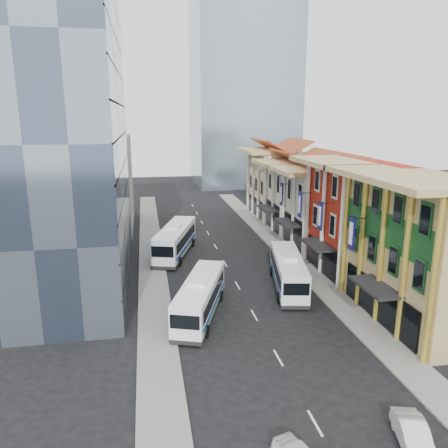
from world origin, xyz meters
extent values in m
plane|color=black|center=(0.00, 0.00, 0.00)|extent=(200.00, 200.00, 0.00)
cube|color=slate|center=(8.50, 22.00, 0.07)|extent=(3.00, 90.00, 0.15)
cube|color=slate|center=(-8.50, 22.00, 0.07)|extent=(3.00, 90.00, 0.15)
cube|color=tan|center=(14.00, 5.00, 6.00)|extent=(8.00, 14.00, 12.00)
cube|color=#AD2613|center=(14.00, 17.00, 6.00)|extent=(8.00, 10.00, 12.00)
cube|color=silver|center=(14.00, 26.50, 5.00)|extent=(8.00, 9.00, 10.00)
cube|color=silver|center=(14.00, 35.50, 5.00)|extent=(8.00, 9.00, 10.00)
cube|color=silver|center=(14.00, 46.00, 5.50)|extent=(8.00, 12.00, 11.00)
cube|color=#43516A|center=(-17.00, 19.00, 15.00)|extent=(12.00, 26.00, 30.00)
cube|color=gray|center=(-16.00, 42.00, 7.00)|extent=(10.00, 18.00, 14.00)
imported|color=silver|center=(4.35, -8.64, 0.66)|extent=(2.44, 4.26, 1.33)
camera|label=1|loc=(-8.90, -25.99, 16.91)|focal=35.00mm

